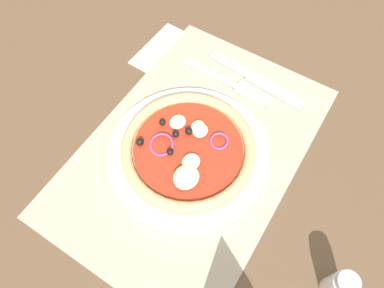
# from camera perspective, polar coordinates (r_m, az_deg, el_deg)

# --- Properties ---
(ground_plane) EXTENTS (1.90, 1.40, 0.02)m
(ground_plane) POSITION_cam_1_polar(r_m,az_deg,el_deg) (0.60, 0.24, -1.38)
(ground_plane) COLOR brown
(placemat) EXTENTS (0.48, 0.32, 0.00)m
(placemat) POSITION_cam_1_polar(r_m,az_deg,el_deg) (0.59, 0.25, -0.75)
(placemat) COLOR #A39984
(placemat) RESTS_ON ground_plane
(plate) EXTENTS (0.26, 0.26, 0.01)m
(plate) POSITION_cam_1_polar(r_m,az_deg,el_deg) (0.58, -1.00, -1.34)
(plate) COLOR white
(plate) RESTS_ON placemat
(pizza) EXTENTS (0.21, 0.21, 0.03)m
(pizza) POSITION_cam_1_polar(r_m,az_deg,el_deg) (0.56, -1.03, -0.60)
(pizza) COLOR tan
(pizza) RESTS_ON plate
(fork) EXTENTS (0.02, 0.18, 0.00)m
(fork) POSITION_cam_1_polar(r_m,az_deg,el_deg) (0.66, 6.30, 9.66)
(fork) COLOR silver
(fork) RESTS_ON placemat
(knife) EXTENTS (0.04, 0.20, 0.01)m
(knife) POSITION_cam_1_polar(r_m,az_deg,el_deg) (0.68, 10.33, 10.18)
(knife) COLOR silver
(knife) RESTS_ON placemat
(napkin) EXTENTS (0.13, 0.12, 0.00)m
(napkin) POSITION_cam_1_polar(r_m,az_deg,el_deg) (0.71, -3.20, 14.19)
(napkin) COLOR silver
(napkin) RESTS_ON ground_plane
(pepper_shaker) EXTENTS (0.03, 0.03, 0.07)m
(pepper_shaker) POSITION_cam_1_polar(r_m,az_deg,el_deg) (0.53, 22.62, -20.31)
(pepper_shaker) COLOR silver
(pepper_shaker) RESTS_ON ground_plane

